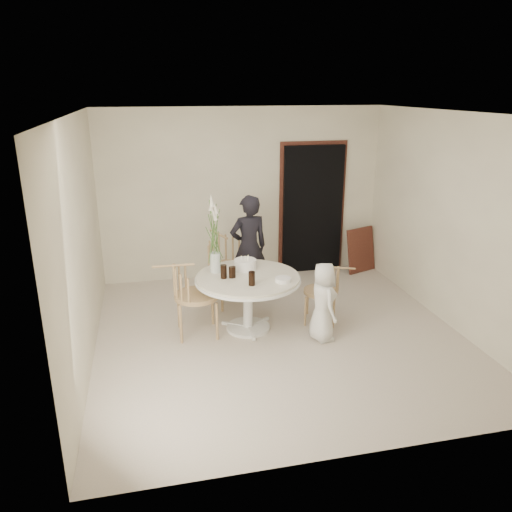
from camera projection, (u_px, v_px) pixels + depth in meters
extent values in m
plane|color=beige|center=(279.00, 335.00, 6.30)|extent=(4.50, 4.50, 0.00)
plane|color=white|center=(283.00, 113.00, 5.44)|extent=(4.50, 4.50, 0.00)
plane|color=#EFE8C8|center=(243.00, 194.00, 7.95)|extent=(4.50, 0.00, 4.50)
plane|color=#EFE8C8|center=(360.00, 311.00, 3.79)|extent=(4.50, 0.00, 4.50)
plane|color=#EFE8C8|center=(81.00, 245.00, 5.40)|extent=(0.00, 4.50, 4.50)
plane|color=#EFE8C8|center=(451.00, 221.00, 6.34)|extent=(0.00, 4.50, 4.50)
cube|color=black|center=(313.00, 210.00, 8.23)|extent=(1.00, 0.10, 2.10)
cube|color=brown|center=(312.00, 206.00, 8.25)|extent=(1.12, 0.03, 2.22)
cylinder|color=white|center=(248.00, 327.00, 6.46)|extent=(0.56, 0.56, 0.04)
cylinder|color=white|center=(248.00, 304.00, 6.35)|extent=(0.12, 0.12, 0.65)
cylinder|color=white|center=(248.00, 279.00, 6.24)|extent=(1.33, 1.33, 0.03)
cylinder|color=beige|center=(248.00, 278.00, 6.24)|extent=(1.30, 1.30, 0.04)
cube|color=brown|center=(361.00, 250.00, 8.39)|extent=(0.58, 0.35, 0.74)
cylinder|color=tan|center=(222.00, 294.00, 6.89)|extent=(0.03, 0.03, 0.51)
cylinder|color=tan|center=(250.00, 288.00, 7.11)|extent=(0.03, 0.03, 0.51)
cylinder|color=tan|center=(207.00, 284.00, 7.25)|extent=(0.03, 0.03, 0.51)
cylinder|color=tan|center=(235.00, 278.00, 7.48)|extent=(0.03, 0.03, 0.51)
cylinder|color=tan|center=(228.00, 268.00, 7.09)|extent=(0.57, 0.57, 0.06)
cylinder|color=tan|center=(308.00, 300.00, 6.82)|extent=(0.03, 0.03, 0.41)
cylinder|color=tan|center=(305.00, 311.00, 6.48)|extent=(0.03, 0.03, 0.41)
cylinder|color=tan|center=(334.00, 302.00, 6.76)|extent=(0.03, 0.03, 0.41)
cylinder|color=tan|center=(333.00, 314.00, 6.42)|extent=(0.03, 0.03, 0.41)
cylinder|color=tan|center=(321.00, 291.00, 6.55)|extent=(0.45, 0.45, 0.05)
cylinder|color=tan|center=(217.00, 321.00, 6.10)|extent=(0.03, 0.03, 0.49)
cylinder|color=tan|center=(213.00, 307.00, 6.51)|extent=(0.03, 0.03, 0.49)
cylinder|color=tan|center=(181.00, 325.00, 6.02)|extent=(0.03, 0.03, 0.49)
cylinder|color=tan|center=(179.00, 310.00, 6.43)|extent=(0.03, 0.03, 0.49)
cylinder|color=tan|center=(197.00, 296.00, 6.18)|extent=(0.55, 0.55, 0.05)
imported|color=black|center=(249.00, 248.00, 7.20)|extent=(0.62, 0.46, 1.54)
imported|color=silver|center=(323.00, 302.00, 6.05)|extent=(0.36, 0.51, 0.99)
cylinder|color=white|center=(245.00, 265.00, 6.43)|extent=(0.28, 0.28, 0.14)
cylinder|color=#FEEEA0|center=(245.00, 258.00, 6.40)|extent=(0.01, 0.01, 0.05)
cylinder|color=#FEEEA0|center=(248.00, 257.00, 6.44)|extent=(0.01, 0.01, 0.05)
cylinder|color=#FEEEA0|center=(241.00, 257.00, 6.41)|extent=(0.01, 0.01, 0.05)
cylinder|color=#FEEEA0|center=(248.00, 259.00, 6.36)|extent=(0.01, 0.01, 0.05)
cylinder|color=black|center=(233.00, 272.00, 6.16)|extent=(0.09, 0.09, 0.14)
cylinder|color=black|center=(252.00, 279.00, 5.92)|extent=(0.10, 0.10, 0.17)
cylinder|color=black|center=(232.00, 272.00, 6.15)|extent=(0.09, 0.09, 0.14)
cylinder|color=black|center=(224.00, 272.00, 6.14)|extent=(0.10, 0.10, 0.17)
cylinder|color=white|center=(283.00, 280.00, 6.04)|extent=(0.24, 0.24, 0.05)
cylinder|color=silver|center=(215.00, 262.00, 6.33)|extent=(0.14, 0.14, 0.26)
cylinder|color=#42692D|center=(216.00, 238.00, 6.24)|extent=(0.01, 0.01, 0.64)
cone|color=beige|center=(216.00, 213.00, 6.14)|extent=(0.06, 0.06, 0.16)
cylinder|color=#42692D|center=(215.00, 235.00, 6.25)|extent=(0.01, 0.01, 0.70)
cone|color=beige|center=(214.00, 208.00, 6.13)|extent=(0.06, 0.06, 0.16)
cylinder|color=#42692D|center=(213.00, 234.00, 6.22)|extent=(0.01, 0.01, 0.75)
cone|color=beige|center=(212.00, 204.00, 6.10)|extent=(0.06, 0.06, 0.16)
cylinder|color=#42692D|center=(212.00, 232.00, 6.19)|extent=(0.01, 0.01, 0.81)
cone|color=beige|center=(211.00, 200.00, 6.06)|extent=(0.06, 0.06, 0.16)
cylinder|color=#42692D|center=(214.00, 239.00, 6.20)|extent=(0.01, 0.01, 0.64)
cone|color=beige|center=(214.00, 214.00, 6.10)|extent=(0.06, 0.06, 0.16)
cylinder|color=#42692D|center=(216.00, 236.00, 6.21)|extent=(0.01, 0.01, 0.70)
cone|color=beige|center=(216.00, 209.00, 6.10)|extent=(0.06, 0.06, 0.16)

